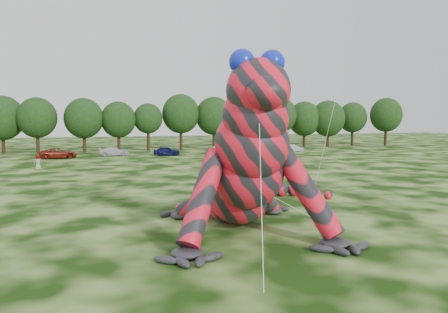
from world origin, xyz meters
TOP-DOWN VIEW (x-y plane):
  - ground at (0.00, 0.00)m, footprint 240.00×240.00m
  - inflatable_gecko at (-1.37, 1.26)m, footprint 17.38×20.10m
  - tree_5 at (-23.12, 58.44)m, footprint 7.16×6.44m
  - tree_6 at (-17.56, 56.68)m, footprint 6.52×5.86m
  - tree_7 at (-10.08, 56.80)m, footprint 6.68×6.01m
  - tree_8 at (-4.22, 56.99)m, footprint 6.14×5.53m
  - tree_9 at (1.06, 57.35)m, footprint 5.27×4.74m
  - tree_10 at (7.40, 58.58)m, footprint 7.09×6.38m
  - tree_11 at (13.79, 58.20)m, footprint 7.01×6.31m
  - tree_12 at (20.01, 57.74)m, footprint 5.99×5.39m
  - tree_13 at (27.13, 57.13)m, footprint 6.83×6.15m
  - tree_14 at (33.46, 58.72)m, footprint 6.82×6.14m
  - tree_15 at (38.47, 57.77)m, footprint 7.17×6.45m
  - tree_16 at (45.45, 59.37)m, footprint 6.26×5.63m
  - tree_17 at (51.95, 56.66)m, footprint 6.98×6.28m
  - car_2 at (-13.79, 46.81)m, footprint 5.67×3.30m
  - car_3 at (-5.55, 48.29)m, footprint 4.92×2.42m
  - car_4 at (2.57, 46.77)m, footprint 4.32×1.95m
  - car_5 at (11.83, 47.71)m, footprint 3.85×1.51m
  - car_6 at (16.84, 48.16)m, footprint 4.85×2.55m
  - car_7 at (25.18, 47.42)m, footprint 4.96×2.68m
  - spectator_3 at (12.29, 33.15)m, footprint 0.55×1.11m
  - spectator_2 at (14.77, 27.18)m, footprint 1.33×0.96m
  - spectator_4 at (-15.13, 31.92)m, footprint 1.05×0.90m
  - spectator_5 at (5.86, 16.19)m, footprint 1.04×1.64m

SIDE VIEW (x-z plane):
  - ground at x=0.00m, z-range 0.00..0.00m
  - car_5 at x=11.83m, z-range 0.00..1.25m
  - car_6 at x=16.84m, z-range 0.00..1.30m
  - car_7 at x=25.18m, z-range 0.00..1.37m
  - car_3 at x=-5.55m, z-range 0.00..1.38m
  - car_4 at x=2.57m, z-range 0.00..1.44m
  - car_2 at x=-13.79m, z-range 0.00..1.48m
  - spectator_5 at x=5.86m, z-range 0.00..1.69m
  - spectator_4 at x=-15.13m, z-range 0.00..1.81m
  - spectator_3 at x=12.29m, z-range 0.00..1.84m
  - spectator_2 at x=14.77m, z-range 0.00..1.86m
  - tree_9 at x=1.06m, z-range 0.00..8.68m
  - tree_8 at x=-4.22m, z-range 0.00..8.94m
  - tree_12 at x=20.01m, z-range 0.00..8.97m
  - tree_16 at x=45.45m, z-range 0.00..9.37m
  - tree_14 at x=33.46m, z-range 0.00..9.40m
  - inflatable_gecko at x=-1.37m, z-range 0.00..9.42m
  - tree_7 at x=-10.08m, z-range 0.00..9.48m
  - tree_6 at x=-17.56m, z-range 0.00..9.49m
  - tree_15 at x=38.47m, z-range 0.00..9.63m
  - tree_5 at x=-23.12m, z-range 0.00..9.80m
  - tree_11 at x=13.79m, z-range 0.00..10.07m
  - tree_13 at x=27.13m, z-range 0.00..10.13m
  - tree_17 at x=51.95m, z-range 0.00..10.30m
  - tree_10 at x=7.40m, z-range 0.00..10.50m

